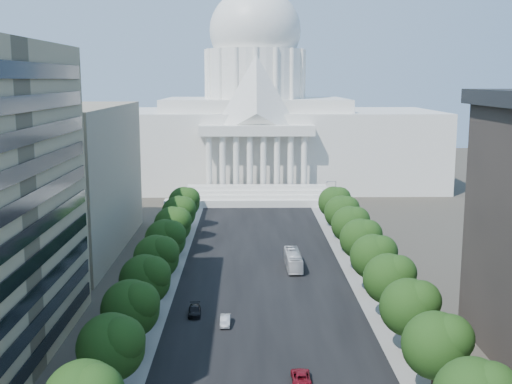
{
  "coord_description": "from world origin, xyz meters",
  "views": [
    {
      "loc": [
        -2.98,
        -30.84,
        35.3
      ],
      "look_at": [
        -1.36,
        76.72,
        16.34
      ],
      "focal_mm": 45.0,
      "sensor_mm": 36.0,
      "label": 1
    }
  ],
  "objects_px": {
    "car_silver": "(225,321)",
    "car_dark_b": "(195,311)",
    "car_red": "(301,377)",
    "city_bus": "(293,260)"
  },
  "relations": [
    {
      "from": "car_silver",
      "to": "car_dark_b",
      "type": "distance_m",
      "value": 6.31
    },
    {
      "from": "car_dark_b",
      "to": "car_silver",
      "type": "bearing_deg",
      "value": -43.42
    },
    {
      "from": "car_red",
      "to": "city_bus",
      "type": "relative_size",
      "value": 0.43
    },
    {
      "from": "car_red",
      "to": "city_bus",
      "type": "distance_m",
      "value": 46.53
    },
    {
      "from": "car_red",
      "to": "car_silver",
      "type": "bearing_deg",
      "value": -61.8
    },
    {
      "from": "car_silver",
      "to": "car_red",
      "type": "bearing_deg",
      "value": -62.05
    },
    {
      "from": "car_red",
      "to": "car_dark_b",
      "type": "xyz_separation_m",
      "value": [
        -14.31,
        22.12,
        -0.0
      ]
    },
    {
      "from": "car_silver",
      "to": "car_dark_b",
      "type": "height_order",
      "value": "car_silver"
    },
    {
      "from": "city_bus",
      "to": "car_red",
      "type": "bearing_deg",
      "value": -94.27
    },
    {
      "from": "car_silver",
      "to": "car_red",
      "type": "relative_size",
      "value": 0.85
    }
  ]
}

